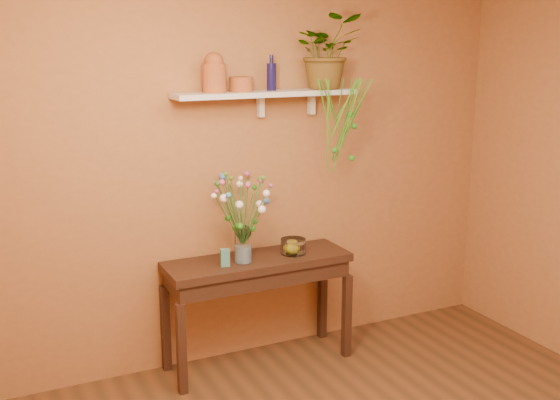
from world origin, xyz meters
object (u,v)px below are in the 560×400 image
spider_plant (327,52)px  glass_vase (243,247)px  glass_bowl (293,247)px  terracotta_jug (214,73)px  blue_bottle (271,76)px  sideboard (258,273)px  bouquet (242,200)px

spider_plant → glass_vase: size_ratio=2.10×
glass_bowl → glass_vase: bearing=-177.3°
terracotta_jug → blue_bottle: (0.42, 0.01, -0.03)m
sideboard → spider_plant: size_ratio=2.54×
blue_bottle → spider_plant: 0.46m
spider_plant → glass_vase: (-0.72, -0.15, -1.30)m
terracotta_jug → spider_plant: 0.86m
glass_bowl → blue_bottle: bearing=127.7°
blue_bottle → glass_vase: (-0.29, -0.15, -1.14)m
terracotta_jug → spider_plant: spider_plant is taller
sideboard → spider_plant: (0.59, 0.11, 1.52)m
blue_bottle → bouquet: bearing=-150.2°
glass_vase → glass_bowl: bearing=2.7°
glass_bowl → terracotta_jug: bearing=167.1°
terracotta_jug → glass_bowl: 1.33m
blue_bottle → glass_bowl: blue_bottle is taller
blue_bottle → spider_plant: spider_plant is taller
sideboard → bouquet: bearing=-157.2°
blue_bottle → bouquet: size_ratio=0.43×
glass_bowl → bouquet: bearing=-174.9°
spider_plant → glass_bowl: 1.40m
terracotta_jug → blue_bottle: size_ratio=1.10×
blue_bottle → sideboard: bearing=-145.1°
terracotta_jug → bouquet: 0.85m
blue_bottle → glass_vase: 1.18m
spider_plant → glass_bowl: (-0.33, -0.13, -1.35)m
sideboard → blue_bottle: bearing=34.9°
glass_vase → bouquet: 0.34m
glass_bowl → spider_plant: bearing=21.2°
spider_plant → terracotta_jug: bearing=-179.5°
blue_bottle → glass_vase: bearing=-152.0°
glass_vase → blue_bottle: bearing=28.0°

